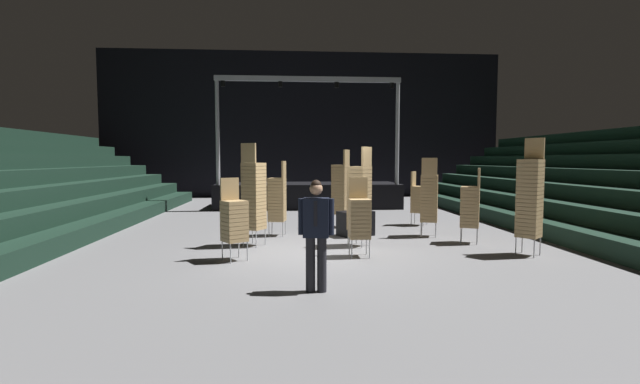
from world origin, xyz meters
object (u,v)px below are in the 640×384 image
Objects in this scene: chair_stack_mid_right at (530,197)px; chair_stack_rear_right at (277,198)px; man_with_tie at (316,229)px; chair_stack_aisle_right at (429,197)px; chair_stack_mid_left at (234,219)px; chair_stack_rear_centre at (254,195)px; chair_stack_front_left at (470,206)px; stage_riser at (308,193)px; chair_stack_rear_left at (359,217)px; chair_stack_aisle_left at (341,189)px; equipment_road_case at (356,223)px; chair_stack_mid_centre at (359,197)px; chair_stack_front_right at (419,198)px.

chair_stack_mid_right reaches higher than chair_stack_rear_right.
man_with_tie is 0.83× the size of chair_stack_aisle_right.
chair_stack_mid_left is 1.62m from chair_stack_rear_centre.
chair_stack_mid_left is (-5.65, -1.52, -0.08)m from chair_stack_front_left.
chair_stack_mid_right reaches higher than chair_stack_aisle_right.
chair_stack_front_left is at bearing -16.75° from chair_stack_mid_right.
stage_riser reaches higher than chair_stack_rear_left.
chair_stack_mid_left is 0.83× the size of chair_stack_rear_right.
chair_stack_mid_left is at bearing -100.75° from stage_riser.
chair_stack_aisle_left reaches higher than chair_stack_rear_right.
chair_stack_aisle_right is (-1.42, 2.50, -0.21)m from chair_stack_mid_right.
man_with_tie is 5.33m from equipment_road_case.
chair_stack_rear_centre is 1.16× the size of chair_stack_aisle_right.
equipment_road_case is at bearing -97.13° from chair_stack_rear_left.
chair_stack_mid_centre is at bearing 27.78° from chair_stack_mid_right.
chair_stack_mid_left is 5.15m from chair_stack_aisle_left.
chair_stack_front_left is 2.09× the size of equipment_road_case.
chair_stack_mid_centre is (1.27, 3.63, 0.19)m from man_with_tie.
man_with_tie is 4.06m from chair_stack_rear_centre.
stage_riser is 11.16m from chair_stack_mid_right.
chair_stack_rear_centre is (-5.36, 0.03, 0.29)m from chair_stack_front_left.
man_with_tie is 5.59m from chair_stack_front_left.
chair_stack_mid_centre is 1.12× the size of chair_stack_aisle_right.
chair_stack_rear_left is 3.29m from chair_stack_aisle_right.
chair_stack_mid_centre reaches higher than chair_stack_mid_left.
stage_riser reaches higher than equipment_road_case.
chair_stack_front_left is 5.85m from chair_stack_mid_left.
chair_stack_mid_right is at bearing -39.99° from chair_stack_aisle_right.
chair_stack_rear_centre is at bearing 115.03° from chair_stack_front_left.
chair_stack_front_left is (4.09, 3.81, -0.07)m from man_with_tie.
chair_stack_rear_centre is at bearing -133.99° from chair_stack_mid_left.
chair_stack_rear_centre reaches higher than chair_stack_aisle_right.
stage_riser is 4.45× the size of man_with_tie.
man_with_tie is 0.87× the size of chair_stack_rear_right.
chair_stack_rear_right is at bearing -56.80° from chair_stack_rear_left.
chair_stack_rear_right is (-4.44, -1.63, 0.17)m from chair_stack_front_right.
stage_riser reaches higher than chair_stack_rear_centre.
stage_riser is 3.85× the size of chair_stack_rear_right.
chair_stack_aisle_right is at bearing -85.15° from chair_stack_rear_right.
chair_stack_mid_right is (4.39, -10.24, 0.67)m from stage_riser.
chair_stack_front_right is 5.12m from chair_stack_rear_left.
stage_riser is 3.30× the size of chair_stack_mid_centre.
chair_stack_front_right is at bearing 62.76° from chair_stack_rear_centre.
chair_stack_mid_centre is 1.17× the size of chair_stack_rear_right.
stage_riser is at bearing 45.31° from chair_stack_mid_centre.
chair_stack_mid_centre reaches higher than equipment_road_case.
chair_stack_rear_left is (-3.70, 0.14, -0.42)m from chair_stack_mid_right.
equipment_road_case is (-2.69, 1.28, -0.61)m from chair_stack_front_left.
chair_stack_aisle_right is at bearing 173.71° from chair_stack_mid_left.
stage_riser reaches higher than chair_stack_mid_right.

